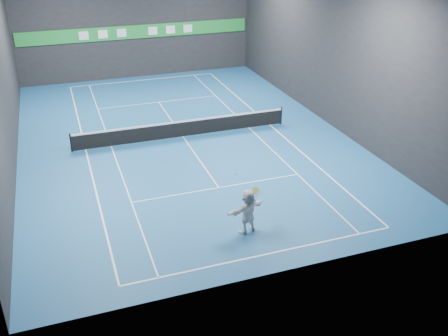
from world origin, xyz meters
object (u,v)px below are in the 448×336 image
object	(u,v)px
tennis_net	(183,128)
tennis_racket	(257,193)
player	(248,211)
tennis_ball	(236,174)

from	to	relation	value
tennis_net	tennis_racket	bearing A→B (deg)	-88.30
player	tennis_ball	world-z (taller)	tennis_ball
tennis_ball	tennis_net	xyz separation A→B (m)	(0.52, 9.98, -2.02)
player	tennis_racket	bearing A→B (deg)	169.53
player	tennis_net	xyz separation A→B (m)	(0.07, 10.20, -0.40)
player	tennis_net	world-z (taller)	player
tennis_net	tennis_racket	world-z (taller)	tennis_racket
player	tennis_racket	distance (m)	0.83
player	tennis_ball	bearing A→B (deg)	-43.48
tennis_ball	tennis_net	bearing A→B (deg)	87.03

